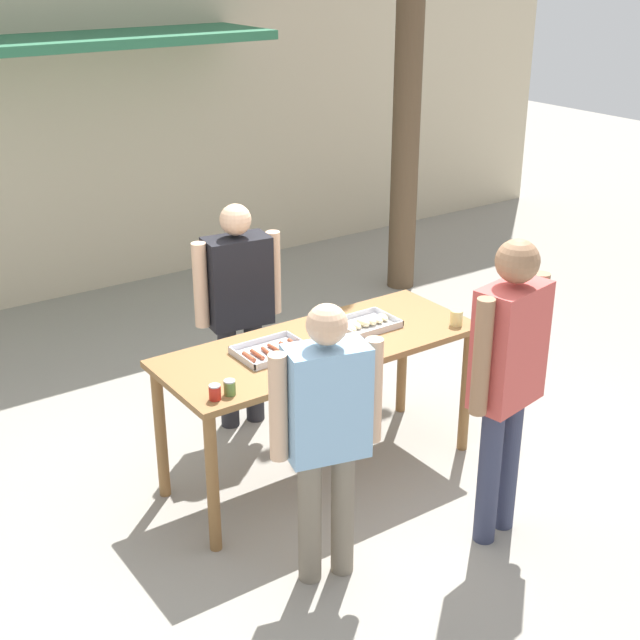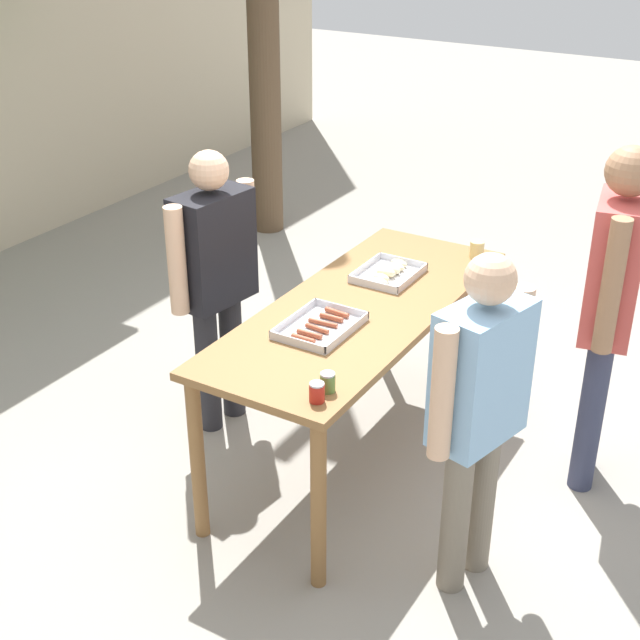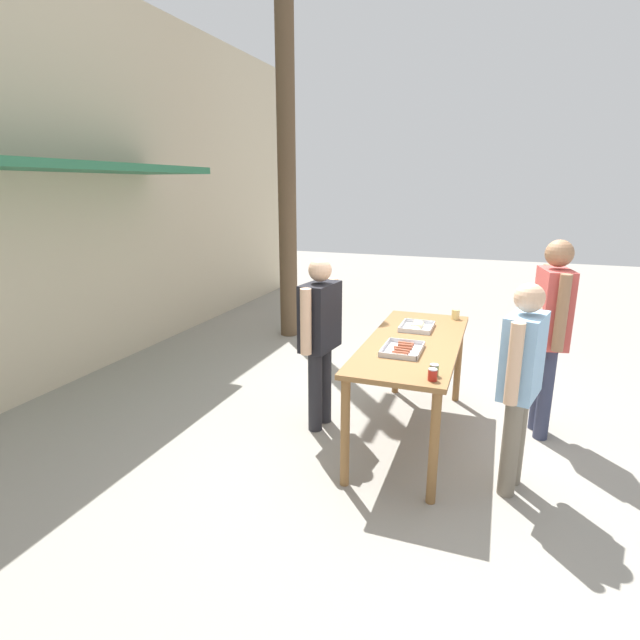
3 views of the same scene
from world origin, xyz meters
TOP-DOWN VIEW (x-y plane):
  - ground_plane at (0.00, 0.00)m, footprint 24.00×24.00m
  - building_facade_back at (0.00, 3.98)m, footprint 12.00×1.11m
  - serving_table at (0.00, 0.00)m, footprint 2.02×0.78m
  - food_tray_sausages at (-0.33, 0.04)m, footprint 0.42×0.31m
  - food_tray_buns at (0.38, 0.04)m, footprint 0.37×0.29m
  - condiment_jar_mustard at (-0.88, -0.28)m, footprint 0.07×0.07m
  - condiment_jar_ketchup at (-0.79, -0.28)m, footprint 0.07×0.07m
  - beer_cup at (0.87, -0.27)m, footprint 0.08×0.08m
  - person_server_behind_table at (-0.09, 0.84)m, footprint 0.62×0.29m
  - person_customer_holding_hotdog at (-0.56, -0.86)m, footprint 0.58×0.32m
  - person_customer_with_cup at (0.45, -1.11)m, footprint 0.60×0.30m
  - utility_pole at (2.59, 2.32)m, footprint 1.10×0.26m

SIDE VIEW (x-z plane):
  - ground_plane at x=0.00m, z-range 0.00..0.00m
  - serving_table at x=0.00m, z-range 0.34..1.25m
  - food_tray_sausages at x=-0.33m, z-range 0.90..0.95m
  - food_tray_buns at x=0.38m, z-range 0.90..0.96m
  - person_customer_holding_hotdog at x=-0.56m, z-range 0.15..1.73m
  - person_server_behind_table at x=-0.09m, z-range 0.15..1.75m
  - condiment_jar_mustard at x=-0.88m, z-range 0.91..1.00m
  - condiment_jar_ketchup at x=-0.79m, z-range 0.91..1.00m
  - beer_cup at x=0.87m, z-range 0.91..1.01m
  - person_customer_with_cup at x=0.45m, z-range 0.18..1.96m
  - building_facade_back at x=0.00m, z-range 0.01..4.51m
  - utility_pole at x=2.59m, z-range 0.06..5.74m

